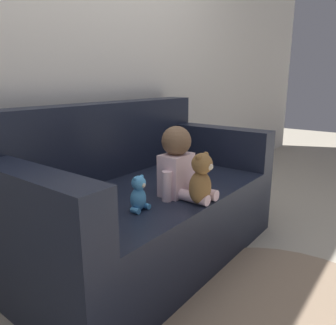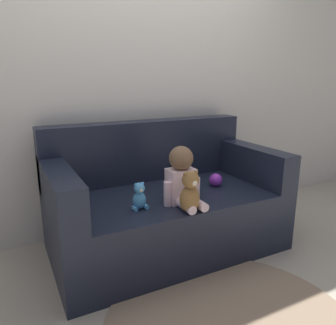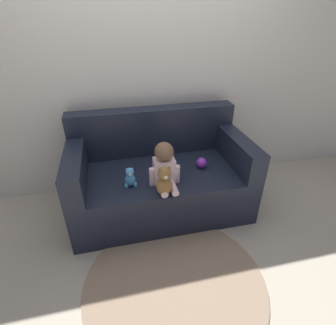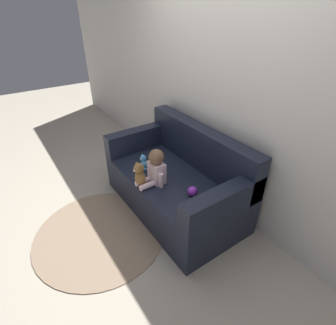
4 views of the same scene
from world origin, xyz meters
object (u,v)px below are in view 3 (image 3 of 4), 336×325
at_px(person_baby, 165,166).
at_px(toy_ball, 201,163).
at_px(teddy_bear_brown, 164,181).
at_px(plush_toy_side, 130,178).
at_px(couch, 159,176).

height_order(person_baby, toy_ball, person_baby).
bearing_deg(teddy_bear_brown, person_baby, 77.04).
relative_size(teddy_bear_brown, plush_toy_side, 1.52).
distance_m(couch, teddy_bear_brown, 0.52).
height_order(person_baby, teddy_bear_brown, person_baby).
relative_size(couch, teddy_bear_brown, 6.19).
xyz_separation_m(person_baby, teddy_bear_brown, (-0.04, -0.17, -0.04)).
relative_size(teddy_bear_brown, toy_ball, 2.70).
distance_m(couch, person_baby, 0.41).
bearing_deg(person_baby, plush_toy_side, 174.84).
bearing_deg(couch, teddy_bear_brown, -95.79).
bearing_deg(person_baby, toy_ball, 24.05).
bearing_deg(plush_toy_side, toy_ball, 12.35).
distance_m(couch, plush_toy_side, 0.45).
distance_m(teddy_bear_brown, toy_ball, 0.56).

